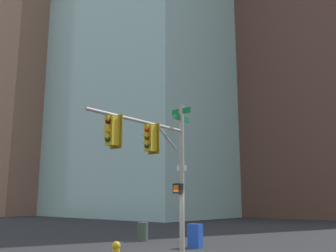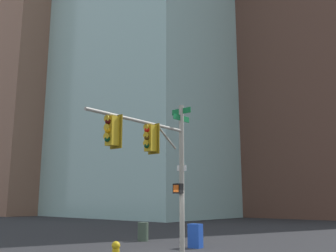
% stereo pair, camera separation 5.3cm
% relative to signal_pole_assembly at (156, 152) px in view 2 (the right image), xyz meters
% --- Properties ---
extents(signal_pole_assembly, '(5.62, 0.97, 6.05)m').
position_rel_signal_pole_assembly_xyz_m(signal_pole_assembly, '(0.00, 0.00, 0.00)').
color(signal_pole_assembly, '#9E998C').
rests_on(signal_pole_assembly, ground_plane).
extents(litter_bin, '(0.56, 0.56, 0.95)m').
position_rel_signal_pole_assembly_xyz_m(litter_bin, '(4.06, 4.71, -3.43)').
color(litter_bin, '#384738').
rests_on(litter_bin, ground_plane).
extents(newspaper_box, '(0.52, 0.62, 1.05)m').
position_rel_signal_pole_assembly_xyz_m(newspaper_box, '(3.58, 0.89, -3.38)').
color(newspaper_box, '#193FA5').
rests_on(newspaper_box, ground_plane).
extents(building_brick_farside, '(16.68, 15.25, 38.92)m').
position_rel_signal_pole_assembly_xyz_m(building_brick_farside, '(20.97, 45.48, 15.55)').
color(building_brick_farside, '#845B47').
rests_on(building_brick_farside, ground_plane).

